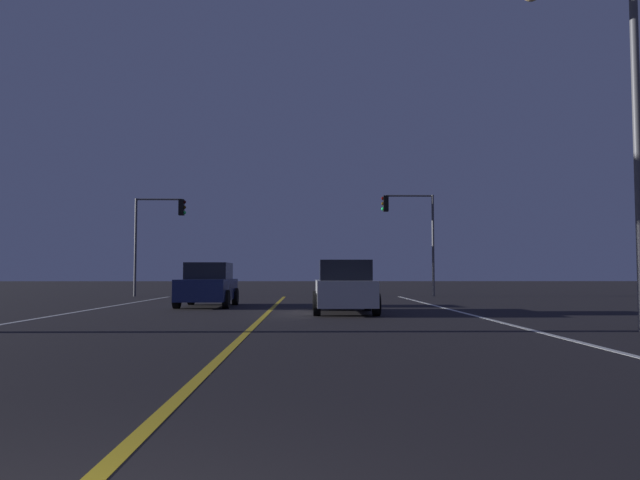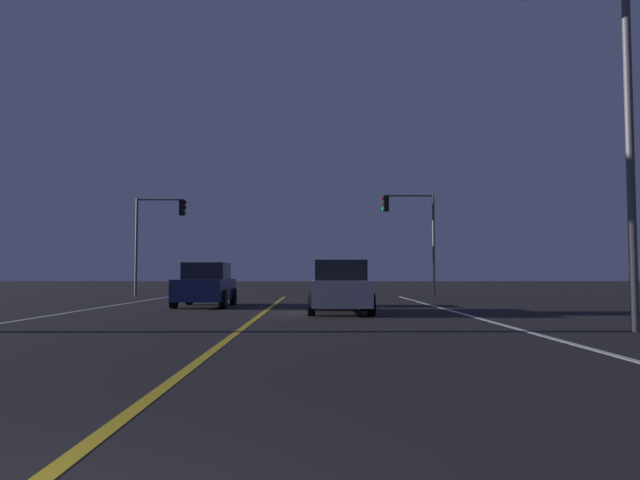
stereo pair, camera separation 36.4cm
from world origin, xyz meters
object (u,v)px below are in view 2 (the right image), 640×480
Objects in this scene: traffic_light_near_left at (160,224)px; car_oncoming at (206,285)px; traffic_light_near_right at (409,221)px; street_lamp_right_near at (601,104)px; car_lead_same_lane at (340,288)px.

car_oncoming is at bearing -66.64° from traffic_light_near_left.
traffic_light_near_right is 0.73× the size of street_lamp_right_near.
street_lamp_right_near is at bearing -138.63° from car_lead_same_lane.
car_lead_same_lane and car_oncoming have the same top height.
car_lead_same_lane is 0.54× the size of street_lamp_right_near.
traffic_light_near_left is (-4.50, 10.42, 3.25)m from car_oncoming.
traffic_light_near_left reaches higher than car_oncoming.
car_lead_same_lane is 17.58m from traffic_light_near_left.
car_lead_same_lane is 0.78× the size of traffic_light_near_left.
traffic_light_near_right is at bearing 137.34° from car_oncoming.
car_lead_same_lane is at bearing -56.42° from traffic_light_near_left.
traffic_light_near_left is at bearing 33.58° from car_lead_same_lane.
street_lamp_right_near is at bearing 92.87° from traffic_light_near_right.
car_lead_same_lane is 15.48m from traffic_light_near_right.
traffic_light_near_left is 0.70× the size of street_lamp_right_near.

